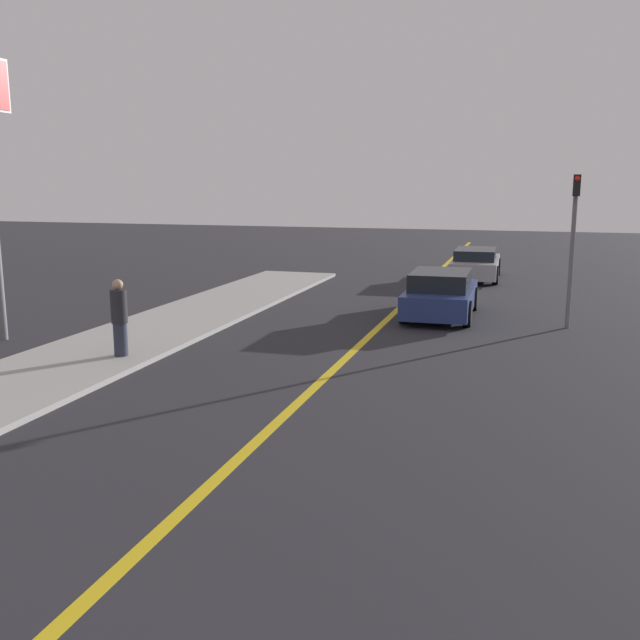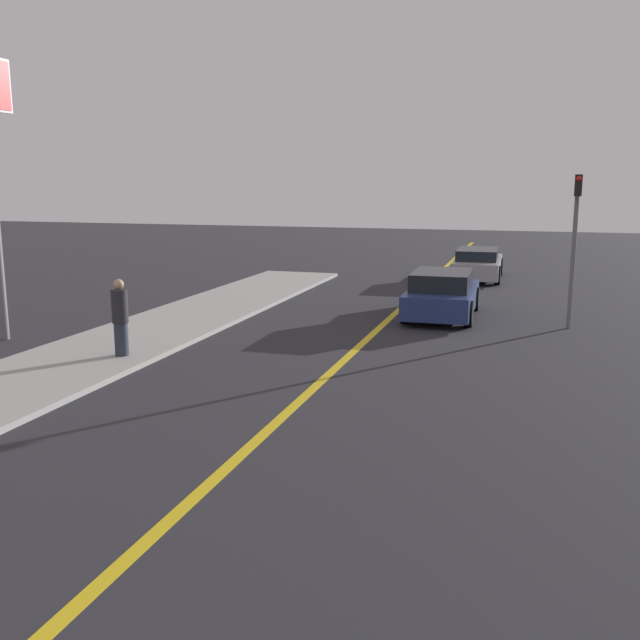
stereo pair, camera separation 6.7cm
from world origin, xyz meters
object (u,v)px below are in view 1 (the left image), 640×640
car_ahead_center (476,264)px  pedestrian_mid_group (119,318)px  car_near_right_lane (441,294)px  traffic_light (573,235)px

car_ahead_center → pedestrian_mid_group: size_ratio=2.71×
car_near_right_lane → traffic_light: size_ratio=1.04×
car_ahead_center → traffic_light: traffic_light is taller
car_near_right_lane → pedestrian_mid_group: (-6.07, -7.19, 0.30)m
pedestrian_mid_group → car_ahead_center: bearing=67.9°
car_near_right_lane → car_ahead_center: bearing=87.0°
car_near_right_lane → pedestrian_mid_group: size_ratio=2.49×
pedestrian_mid_group → traffic_light: bearing=34.2°
car_ahead_center → pedestrian_mid_group: bearing=-113.1°
pedestrian_mid_group → car_near_right_lane: bearing=49.8°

